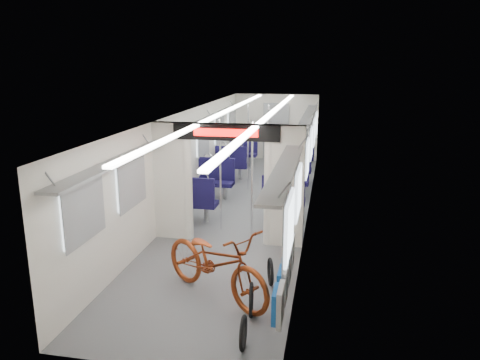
{
  "coord_description": "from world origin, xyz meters",
  "views": [
    {
      "loc": [
        1.86,
        -10.39,
        3.42
      ],
      "look_at": [
        0.13,
        -1.41,
        1.08
      ],
      "focal_mm": 35.0,
      "sensor_mm": 36.0,
      "label": 1
    }
  ],
  "objects_px": {
    "seat_bay_far_right": "(297,158)",
    "stanchion_near_right": "(252,180)",
    "stanchion_near_left": "(221,176)",
    "stanchion_far_right": "(268,148)",
    "bike_hoop_c": "(270,273)",
    "seat_bay_far_left": "(238,155)",
    "bike_hoop_b": "(251,301)",
    "bike_hoop_a": "(243,335)",
    "seat_bay_near_left": "(206,186)",
    "stanchion_far_left": "(248,148)",
    "bicycle": "(216,262)",
    "flip_bench": "(285,275)",
    "seat_bay_near_right": "(288,185)"
  },
  "relations": [
    {
      "from": "seat_bay_far_right",
      "to": "stanchion_near_right",
      "type": "distance_m",
      "value": 5.2
    },
    {
      "from": "stanchion_near_left",
      "to": "stanchion_far_right",
      "type": "distance_m",
      "value": 3.32
    },
    {
      "from": "bike_hoop_b",
      "to": "seat_bay_near_right",
      "type": "distance_m",
      "value": 5.08
    },
    {
      "from": "bike_hoop_b",
      "to": "seat_bay_near_right",
      "type": "relative_size",
      "value": 0.23
    },
    {
      "from": "bicycle",
      "to": "stanchion_far_right",
      "type": "relative_size",
      "value": 0.93
    },
    {
      "from": "bike_hoop_c",
      "to": "bike_hoop_a",
      "type": "bearing_deg",
      "value": -93.53
    },
    {
      "from": "stanchion_near_left",
      "to": "stanchion_near_right",
      "type": "bearing_deg",
      "value": -16.93
    },
    {
      "from": "seat_bay_far_left",
      "to": "seat_bay_far_right",
      "type": "height_order",
      "value": "seat_bay_far_right"
    },
    {
      "from": "bicycle",
      "to": "bike_hoop_a",
      "type": "distance_m",
      "value": 1.42
    },
    {
      "from": "stanchion_near_left",
      "to": "seat_bay_far_right",
      "type": "bearing_deg",
      "value": 76.19
    },
    {
      "from": "seat_bay_far_left",
      "to": "stanchion_far_left",
      "type": "relative_size",
      "value": 0.94
    },
    {
      "from": "bike_hoop_b",
      "to": "bike_hoop_c",
      "type": "height_order",
      "value": "bike_hoop_b"
    },
    {
      "from": "flip_bench",
      "to": "seat_bay_near_right",
      "type": "bearing_deg",
      "value": 94.89
    },
    {
      "from": "stanchion_near_left",
      "to": "bike_hoop_c",
      "type": "bearing_deg",
      "value": -59.95
    },
    {
      "from": "seat_bay_far_right",
      "to": "stanchion_far_right",
      "type": "relative_size",
      "value": 0.95
    },
    {
      "from": "stanchion_near_left",
      "to": "stanchion_far_right",
      "type": "height_order",
      "value": "same"
    },
    {
      "from": "bike_hoop_c",
      "to": "stanchion_far_left",
      "type": "xyz_separation_m",
      "value": [
        -1.32,
        5.5,
        0.95
      ]
    },
    {
      "from": "bike_hoop_a",
      "to": "stanchion_near_left",
      "type": "distance_m",
      "value": 4.33
    },
    {
      "from": "flip_bench",
      "to": "bike_hoop_a",
      "type": "xyz_separation_m",
      "value": [
        -0.41,
        -0.95,
        -0.38
      ]
    },
    {
      "from": "stanchion_near_right",
      "to": "stanchion_far_right",
      "type": "relative_size",
      "value": 1.0
    },
    {
      "from": "seat_bay_near_left",
      "to": "stanchion_far_right",
      "type": "relative_size",
      "value": 0.96
    },
    {
      "from": "seat_bay_far_right",
      "to": "stanchion_near_right",
      "type": "relative_size",
      "value": 0.95
    },
    {
      "from": "bike_hoop_c",
      "to": "stanchion_far_right",
      "type": "distance_m",
      "value": 5.72
    },
    {
      "from": "bike_hoop_b",
      "to": "seat_bay_far_left",
      "type": "bearing_deg",
      "value": 102.41
    },
    {
      "from": "stanchion_near_right",
      "to": "stanchion_far_right",
      "type": "height_order",
      "value": "same"
    },
    {
      "from": "bike_hoop_c",
      "to": "stanchion_near_left",
      "type": "xyz_separation_m",
      "value": [
        -1.33,
        2.3,
        0.95
      ]
    },
    {
      "from": "bike_hoop_b",
      "to": "stanchion_far_right",
      "type": "bearing_deg",
      "value": 95.74
    },
    {
      "from": "seat_bay_near_left",
      "to": "stanchion_near_left",
      "type": "bearing_deg",
      "value": -62.88
    },
    {
      "from": "bike_hoop_a",
      "to": "flip_bench",
      "type": "bearing_deg",
      "value": 66.77
    },
    {
      "from": "stanchion_near_left",
      "to": "stanchion_far_right",
      "type": "bearing_deg",
      "value": 80.77
    },
    {
      "from": "bike_hoop_a",
      "to": "bike_hoop_c",
      "type": "xyz_separation_m",
      "value": [
        0.11,
        1.74,
        0.0
      ]
    },
    {
      "from": "seat_bay_near_right",
      "to": "stanchion_near_left",
      "type": "xyz_separation_m",
      "value": [
        -1.21,
        -1.8,
        0.59
      ]
    },
    {
      "from": "flip_bench",
      "to": "bicycle",
      "type": "bearing_deg",
      "value": 165.51
    },
    {
      "from": "bike_hoop_b",
      "to": "seat_bay_near_right",
      "type": "xyz_separation_m",
      "value": [
        0.02,
        5.07,
        0.34
      ]
    },
    {
      "from": "seat_bay_far_right",
      "to": "bike_hoop_a",
      "type": "bearing_deg",
      "value": -89.92
    },
    {
      "from": "flip_bench",
      "to": "bike_hoop_a",
      "type": "height_order",
      "value": "flip_bench"
    },
    {
      "from": "seat_bay_far_left",
      "to": "seat_bay_near_left",
      "type": "bearing_deg",
      "value": -90.0
    },
    {
      "from": "flip_bench",
      "to": "bike_hoop_a",
      "type": "relative_size",
      "value": 4.69
    },
    {
      "from": "flip_bench",
      "to": "stanchion_far_right",
      "type": "height_order",
      "value": "stanchion_far_right"
    },
    {
      "from": "seat_bay_near_left",
      "to": "stanchion_near_left",
      "type": "distance_m",
      "value": 1.56
    },
    {
      "from": "bike_hoop_c",
      "to": "stanchion_near_left",
      "type": "distance_m",
      "value": 2.83
    },
    {
      "from": "seat_bay_far_right",
      "to": "bike_hoop_b",
      "type": "bearing_deg",
      "value": -90.14
    },
    {
      "from": "bike_hoop_a",
      "to": "stanchion_far_left",
      "type": "distance_m",
      "value": 7.41
    },
    {
      "from": "bike_hoop_a",
      "to": "stanchion_near_left",
      "type": "height_order",
      "value": "stanchion_near_left"
    },
    {
      "from": "seat_bay_far_right",
      "to": "stanchion_near_left",
      "type": "relative_size",
      "value": 0.95
    },
    {
      "from": "stanchion_far_left",
      "to": "seat_bay_far_left",
      "type": "bearing_deg",
      "value": 108.99
    },
    {
      "from": "bicycle",
      "to": "seat_bay_near_right",
      "type": "relative_size",
      "value": 0.98
    },
    {
      "from": "bike_hoop_b",
      "to": "seat_bay_far_left",
      "type": "distance_m",
      "value": 8.61
    },
    {
      "from": "seat_bay_near_left",
      "to": "seat_bay_far_right",
      "type": "height_order",
      "value": "seat_bay_near_left"
    },
    {
      "from": "seat_bay_far_left",
      "to": "stanchion_near_left",
      "type": "distance_m",
      "value": 5.21
    }
  ]
}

